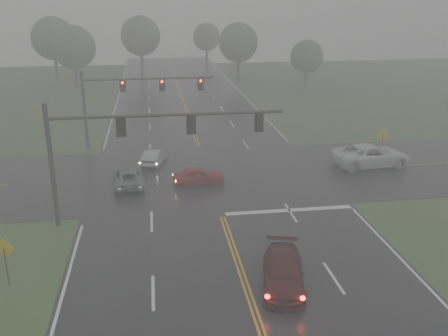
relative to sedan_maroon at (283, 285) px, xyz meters
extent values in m
cube|color=black|center=(-1.82, 14.21, 0.00)|extent=(18.00, 160.00, 0.02)
cube|color=black|center=(-1.82, 16.21, 0.00)|extent=(120.00, 14.00, 0.02)
cube|color=silver|center=(2.68, 8.61, 0.00)|extent=(8.50, 0.50, 0.01)
imported|color=#3F0B0C|center=(0.00, 0.00, 0.00)|extent=(3.07, 5.27, 1.43)
imported|color=#A0160E|center=(-2.74, 14.32, 0.00)|extent=(4.00, 1.89, 1.32)
imported|color=gray|center=(-5.94, 19.62, 0.00)|extent=(2.44, 4.11, 1.28)
imported|color=slate|center=(-7.98, 14.91, 0.00)|extent=(2.60, 4.89, 1.31)
imported|color=silver|center=(11.81, 16.52, 0.00)|extent=(6.67, 3.47, 1.80)
cylinder|color=black|center=(-12.02, 8.58, 3.81)|extent=(0.30, 0.30, 7.62)
cylinder|color=black|center=(-12.02, 8.58, 6.77)|extent=(0.19, 0.19, 0.85)
cylinder|color=black|center=(-5.04, 8.58, 6.72)|extent=(13.95, 0.19, 0.19)
cube|color=black|center=(-7.83, 8.58, 6.08)|extent=(0.36, 0.30, 1.11)
cube|color=black|center=(-7.83, 8.75, 6.08)|extent=(0.58, 0.03, 1.32)
cube|color=black|center=(-3.65, 8.58, 6.08)|extent=(0.36, 0.30, 1.11)
cube|color=black|center=(-3.65, 8.75, 6.08)|extent=(0.58, 0.03, 1.32)
cube|color=black|center=(0.54, 8.58, 6.08)|extent=(0.36, 0.30, 1.11)
cube|color=black|center=(0.54, 8.75, 6.08)|extent=(0.58, 0.03, 1.32)
cylinder|color=black|center=(-12.02, 25.08, 3.57)|extent=(0.28, 0.28, 7.15)
cylinder|color=black|center=(-12.02, 25.08, 6.35)|extent=(0.18, 0.18, 0.79)
cylinder|color=black|center=(-6.14, 25.08, 6.30)|extent=(11.76, 0.18, 0.18)
cube|color=black|center=(-8.49, 25.08, 5.71)|extent=(0.34, 0.28, 1.04)
cube|color=black|center=(-8.49, 25.24, 5.71)|extent=(0.55, 0.03, 1.24)
cylinder|color=#FF0C05|center=(-8.49, 24.92, 6.04)|extent=(0.22, 0.06, 0.22)
cube|color=black|center=(-4.96, 25.08, 5.71)|extent=(0.34, 0.28, 1.04)
cube|color=black|center=(-4.96, 25.24, 5.71)|extent=(0.55, 0.03, 1.24)
cylinder|color=#FF0C05|center=(-4.96, 24.92, 6.04)|extent=(0.22, 0.06, 0.22)
cube|color=black|center=(-1.43, 25.08, 5.71)|extent=(0.34, 0.28, 1.04)
cube|color=black|center=(-1.43, 25.24, 5.71)|extent=(0.55, 0.03, 1.24)
cylinder|color=#FF0C05|center=(-1.43, 24.92, 6.04)|extent=(0.22, 0.06, 0.22)
cylinder|color=black|center=(-13.29, 1.92, 1.01)|extent=(0.07, 0.07, 2.01)
cube|color=gold|center=(-13.29, 1.94, 2.01)|extent=(1.03, 0.30, 1.06)
cylinder|color=black|center=(13.24, 17.67, 1.15)|extent=(0.08, 0.08, 2.30)
cube|color=gold|center=(13.24, 17.71, 2.30)|extent=(1.21, 0.08, 1.21)
cylinder|color=#312920|center=(-17.00, 57.06, 1.79)|extent=(0.58, 0.58, 3.59)
sphere|color=#33442D|center=(-17.00, 57.06, 6.18)|extent=(6.38, 6.38, 6.38)
cylinder|color=#312920|center=(8.37, 61.21, 1.79)|extent=(0.51, 0.51, 3.58)
sphere|color=#33442D|center=(8.37, 61.21, 6.16)|extent=(6.36, 6.36, 6.36)
cylinder|color=#312920|center=(-7.39, 70.73, 1.94)|extent=(0.55, 0.55, 3.88)
sphere|color=#33442D|center=(-7.39, 70.73, 6.68)|extent=(6.90, 6.90, 6.90)
cylinder|color=#312920|center=(17.22, 52.47, 1.39)|extent=(0.52, 0.52, 2.78)
sphere|color=#33442D|center=(17.22, 52.47, 4.78)|extent=(4.93, 4.93, 4.93)
cylinder|color=#312920|center=(-21.38, 66.04, 1.97)|extent=(0.54, 0.54, 3.94)
sphere|color=#33442D|center=(-21.38, 66.04, 6.79)|extent=(7.01, 7.01, 7.01)
cylinder|color=#312920|center=(5.62, 82.93, 1.57)|extent=(0.55, 0.55, 3.14)
sphere|color=#33442D|center=(5.62, 82.93, 5.41)|extent=(5.58, 5.58, 5.58)
camera|label=1|loc=(-5.93, -20.59, 13.46)|focal=40.00mm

